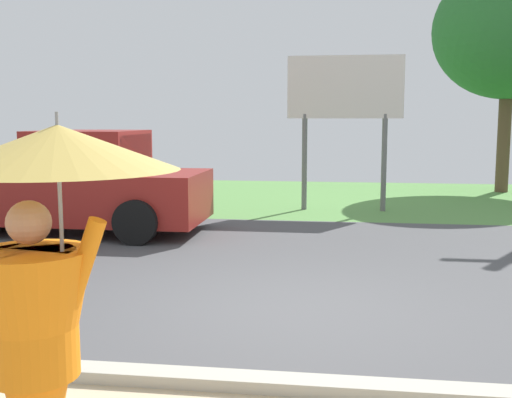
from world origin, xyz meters
The scene contains 5 objects.
ground_plane centered at (0.00, 2.95, -0.05)m, with size 40.00×22.00×0.20m.
monk_pedestrian centered at (-0.88, -3.74, 1.17)m, with size 1.17×1.17×2.13m.
pickup_truck centered at (-4.47, 4.23, 0.87)m, with size 5.20×2.28×1.88m.
roadside_billboard centered at (0.63, 7.64, 2.55)m, with size 2.60×0.12×3.50m.
tree_center_back centered at (5.15, 11.89, 4.53)m, with size 4.20×4.20×6.45m.
Camera 1 is at (0.59, -6.54, 2.10)m, focal length 43.19 mm.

